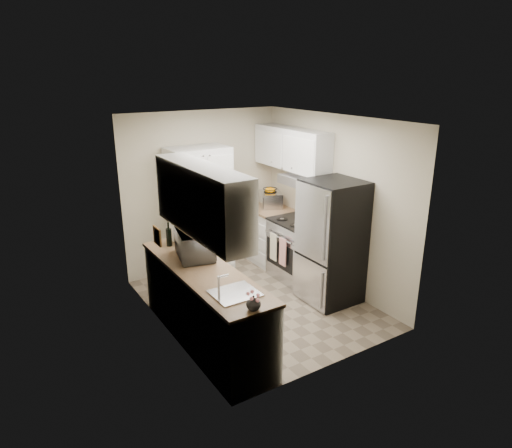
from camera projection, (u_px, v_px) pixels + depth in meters
name	position (u px, v px, depth m)	size (l,w,h in m)	color
ground	(257.00, 303.00, 6.30)	(3.20, 3.20, 0.00)	#7A6B56
room_shell	(256.00, 190.00, 5.77)	(2.64, 3.24, 2.52)	#BDB499
pantry_cabinet	(200.00, 213.00, 6.94)	(0.90, 0.55, 2.00)	silver
base_cabinet_left	(205.00, 307.00, 5.32)	(0.60, 2.30, 0.88)	silver
countertop_left	(204.00, 271.00, 5.17)	(0.63, 2.33, 0.04)	#846647
base_cabinet_right	(269.00, 235.00, 7.62)	(0.60, 0.80, 0.88)	silver
countertop_right	(269.00, 209.00, 7.47)	(0.63, 0.83, 0.04)	#846647
electric_range	(297.00, 249.00, 6.96)	(0.71, 0.78, 1.13)	#B7B7BC
refrigerator	(332.00, 242.00, 6.18)	(0.70, 0.72, 1.70)	#B7B7BC
microwave	(195.00, 244.00, 5.46)	(0.60, 0.41, 0.33)	#A2A3A6
wine_bottle	(169.00, 235.00, 5.81)	(0.07, 0.07, 0.29)	black
flower_vase	(253.00, 303.00, 4.26)	(0.14, 0.14, 0.15)	white
cutting_board	(178.00, 231.00, 5.90)	(0.02, 0.26, 0.32)	#4B9B3F
toaster_oven	(271.00, 199.00, 7.51)	(0.34, 0.42, 0.25)	#B6B6BB
fruit_basket	(270.00, 189.00, 7.45)	(0.23, 0.23, 0.10)	#FF9A02
kitchen_mat	(232.00, 288.00, 6.74)	(0.45, 0.73, 0.01)	#CAB08D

